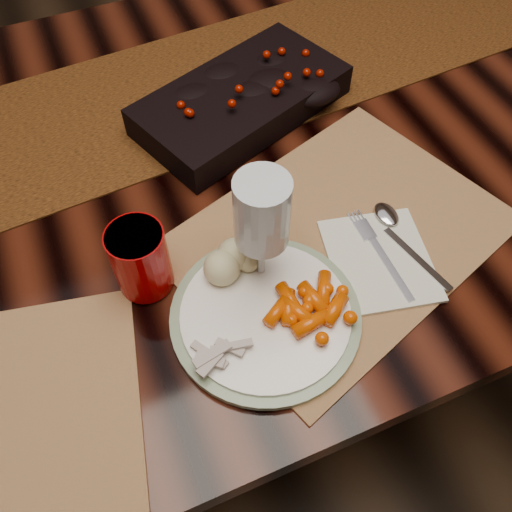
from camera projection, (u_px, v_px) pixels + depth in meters
name	position (u px, v px, depth m)	size (l,w,h in m)	color
floor	(228.00, 348.00, 1.51)	(5.00, 5.00, 0.00)	black
dining_table	(221.00, 276.00, 1.20)	(1.80, 1.00, 0.75)	black
table_runner	(152.00, 103.00, 0.96)	(1.65, 0.34, 0.00)	#361E0C
centerpiece	(241.00, 96.00, 0.91)	(0.36, 0.18, 0.07)	black
placemat_main	(339.00, 235.00, 0.79)	(0.46, 0.34, 0.00)	#8B6649
dinner_plate	(265.00, 315.00, 0.71)	(0.25, 0.25, 0.01)	white
baby_carrots	(297.00, 304.00, 0.70)	(0.10, 0.08, 0.02)	#CF4400
mashed_potatoes	(237.00, 257.00, 0.72)	(0.08, 0.07, 0.05)	#F3E8B0
turkey_shreds	(222.00, 359.00, 0.65)	(0.07, 0.06, 0.02)	tan
napkin	(379.00, 260.00, 0.76)	(0.14, 0.16, 0.01)	silver
fork	(384.00, 258.00, 0.76)	(0.02, 0.14, 0.00)	#A9A8C5
spoon	(407.00, 244.00, 0.77)	(0.03, 0.16, 0.00)	#BBBBBB
red_cup	(140.00, 259.00, 0.70)	(0.08, 0.08, 0.10)	#910404
wine_glass	(262.00, 236.00, 0.67)	(0.07, 0.07, 0.19)	#A5BDCF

